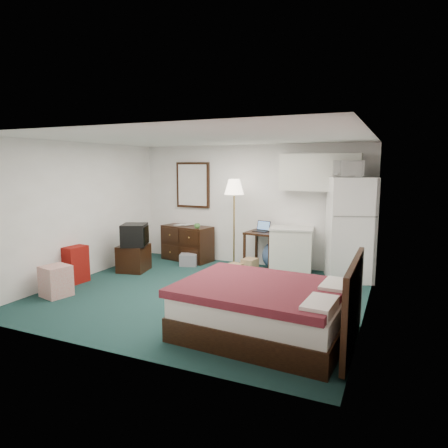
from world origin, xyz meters
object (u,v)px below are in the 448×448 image
at_px(desk, 263,250).
at_px(tv_stand, 134,258).
at_px(fridge, 350,229).
at_px(suitcase, 76,265).
at_px(floor_lamp, 234,224).
at_px(bed, 263,310).
at_px(kitchen_counter, 291,251).
at_px(dresser, 187,243).

bearing_deg(desk, tv_stand, -146.17).
xyz_separation_m(fridge, suitcase, (-4.42, -2.22, -0.61)).
xyz_separation_m(floor_lamp, tv_stand, (-1.72, -1.05, -0.65)).
relative_size(floor_lamp, fridge, 0.97).
bearing_deg(tv_stand, floor_lamp, 19.69).
relative_size(bed, suitcase, 2.97).
bearing_deg(floor_lamp, kitchen_counter, 5.63).
bearing_deg(desk, bed, -64.85).
bearing_deg(dresser, floor_lamp, 2.61).
height_order(dresser, kitchen_counter, kitchen_counter).
distance_m(fridge, tv_stand, 4.19).
bearing_deg(suitcase, tv_stand, 73.11).
xyz_separation_m(desk, tv_stand, (-2.29, -1.19, -0.12)).
bearing_deg(desk, floor_lamp, -160.26).
distance_m(desk, bed, 3.18).
bearing_deg(dresser, kitchen_counter, 9.74).
relative_size(floor_lamp, bed, 0.92).
distance_m(desk, kitchen_counter, 0.60).
xyz_separation_m(fridge, bed, (-0.66, -2.97, -0.62)).
bearing_deg(kitchen_counter, tv_stand, -167.56).
relative_size(desk, fridge, 0.41).
xyz_separation_m(kitchen_counter, fridge, (1.09, -0.03, 0.51)).
bearing_deg(desk, dresser, -175.16).
bearing_deg(tv_stand, fridge, 4.21).
bearing_deg(desk, kitchen_counter, 4.54).
bearing_deg(floor_lamp, fridge, 2.16).
height_order(desk, fridge, fridge).
distance_m(tv_stand, suitcase, 1.17).
bearing_deg(floor_lamp, dresser, 171.17).
relative_size(floor_lamp, kitchen_counter, 2.10).
xyz_separation_m(dresser, suitcase, (-0.98, -2.32, -0.05)).
relative_size(dresser, suitcase, 1.70).
bearing_deg(bed, floor_lamp, 122.50).
xyz_separation_m(dresser, floor_lamp, (1.19, -0.18, 0.52)).
bearing_deg(kitchen_counter, floor_lamp, 176.07).
distance_m(desk, tv_stand, 2.58).
height_order(floor_lamp, kitchen_counter, floor_lamp).
height_order(bed, suitcase, suitcase).
distance_m(dresser, fridge, 3.49).
height_order(floor_lamp, desk, floor_lamp).
distance_m(floor_lamp, desk, 0.79).
height_order(dresser, floor_lamp, floor_lamp).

